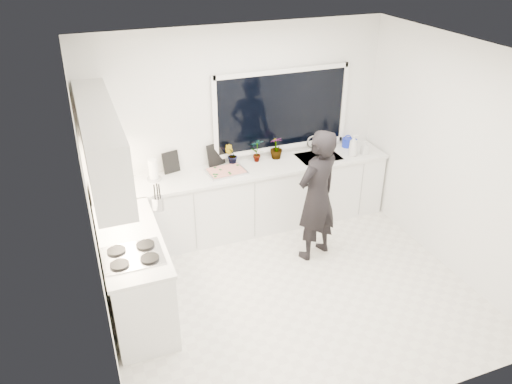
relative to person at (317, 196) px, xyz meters
name	(u,v)px	position (x,y,z in m)	size (l,w,h in m)	color
floor	(290,291)	(-0.58, -0.57, -0.85)	(4.00, 3.50, 0.02)	beige
wall_back	(238,129)	(-0.58, 1.19, 0.51)	(4.00, 0.02, 2.70)	white
wall_left	(92,225)	(-2.59, -0.57, 0.51)	(0.02, 3.50, 2.70)	white
wall_right	(453,159)	(1.43, -0.57, 0.51)	(0.02, 3.50, 2.70)	white
ceiling	(300,54)	(-0.58, -0.57, 1.87)	(4.00, 3.50, 0.02)	white
window	(282,110)	(0.02, 1.16, 0.71)	(1.80, 0.02, 1.00)	black
base_cabinets_back	(247,200)	(-0.58, 0.88, -0.40)	(3.92, 0.58, 0.88)	white
base_cabinets_left	(135,275)	(-2.25, -0.22, -0.40)	(0.58, 1.60, 0.88)	white
countertop_back	(247,170)	(-0.58, 0.87, 0.06)	(3.94, 0.62, 0.04)	silver
countertop_left	(130,239)	(-2.25, -0.22, 0.06)	(0.62, 1.60, 0.04)	silver
upper_cabinets	(101,142)	(-2.37, 0.13, 1.01)	(0.34, 2.10, 0.70)	white
sink	(318,160)	(0.47, 0.88, 0.03)	(0.58, 0.42, 0.14)	silver
faucet	(312,144)	(0.47, 1.08, 0.19)	(0.03, 0.03, 0.22)	silver
stovetop	(133,255)	(-2.27, -0.57, 0.09)	(0.56, 0.48, 0.03)	black
person	(317,196)	(0.00, 0.00, 0.00)	(0.62, 0.40, 1.69)	black
pizza_tray	(226,172)	(-0.87, 0.85, 0.09)	(0.48, 0.35, 0.03)	silver
pizza	(226,170)	(-0.87, 0.85, 0.11)	(0.44, 0.31, 0.01)	#AC1624
watering_can	(347,143)	(1.00, 1.04, 0.14)	(0.14, 0.14, 0.13)	#1225B0
paper_towel_roll	(153,170)	(-1.77, 0.98, 0.21)	(0.11, 0.11, 0.26)	white
knife_block	(112,177)	(-2.27, 1.02, 0.19)	(0.13, 0.10, 0.22)	#A2664B
utensil_crock	(158,203)	(-1.87, 0.23, 0.16)	(0.13, 0.13, 0.16)	#A9A9AE
picture_frame_large	(171,162)	(-1.52, 1.12, 0.22)	(0.22, 0.02, 0.28)	black
picture_frame_small	(216,155)	(-0.92, 1.12, 0.23)	(0.25, 0.02, 0.30)	black
herb_plants	(258,151)	(-0.36, 1.04, 0.23)	(0.82, 0.18, 0.32)	#26662D
soap_bottles	(356,146)	(0.95, 0.73, 0.21)	(0.31, 0.16, 0.31)	#D8BF66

